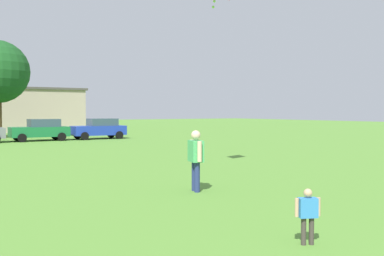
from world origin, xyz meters
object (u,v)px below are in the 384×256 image
Objects in this scene: parked_car_green_2 at (41,130)px; child_kite_flyer at (308,212)px; adult_bystander at (196,155)px; parked_car_blue_3 at (99,128)px.

child_kite_flyer is at bearing 84.87° from parked_car_green_2.
adult_bystander is 24.96m from parked_car_green_2.
adult_bystander is at bearing 75.78° from parked_car_blue_3.
parked_car_green_2 is at bearing -168.84° from adult_bystander.
parked_car_green_2 is 4.71m from parked_car_blue_3.
adult_bystander reaches higher than parked_car_blue_3.
parked_car_green_2 is at bearing 107.96° from child_kite_flyer.
parked_car_blue_3 reaches higher than child_kite_flyer.
parked_car_green_2 is (1.58, 24.90, -0.19)m from adult_bystander.
child_kite_flyer is 0.56× the size of adult_bystander.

